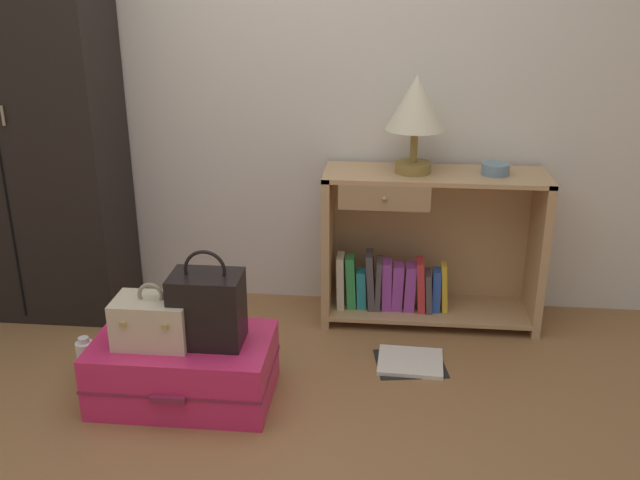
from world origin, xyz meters
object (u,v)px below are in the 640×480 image
at_px(handbag, 207,308).
at_px(bottle, 86,361).
at_px(wardrobe, 18,106).
at_px(train_case, 153,321).
at_px(suitcase_large, 184,368).
at_px(table_lamp, 416,108).
at_px(open_book_on_floor, 410,362).
at_px(bookshelf, 422,251).
at_px(bowl, 495,169).

bearing_deg(handbag, bottle, 171.65).
relative_size(wardrobe, train_case, 7.06).
relative_size(suitcase_large, handbag, 1.84).
xyz_separation_m(wardrobe, table_lamp, (1.91, 0.04, 0.02)).
xyz_separation_m(train_case, open_book_on_floor, (1.05, 0.39, -0.36)).
bearing_deg(train_case, suitcase_large, 19.20).
relative_size(bookshelf, handbag, 2.68).
height_order(train_case, bottle, train_case).
height_order(bowl, open_book_on_floor, bowl).
height_order(wardrobe, open_book_on_floor, wardrobe).
bearing_deg(bookshelf, wardrobe, -178.38).
xyz_separation_m(table_lamp, open_book_on_floor, (0.01, -0.46, -1.08)).
xyz_separation_m(table_lamp, suitcase_large, (-0.93, -0.82, -0.95)).
bearing_deg(table_lamp, open_book_on_floor, -88.31).
bearing_deg(open_book_on_floor, suitcase_large, -159.20).
height_order(table_lamp, handbag, table_lamp).
distance_m(table_lamp, bottle, 1.86).
bearing_deg(suitcase_large, bowl, 31.93).
relative_size(wardrobe, bottle, 10.12).
height_order(wardrobe, bottle, wardrobe).
relative_size(wardrobe, handbag, 5.33).
bearing_deg(wardrobe, bowl, 0.90).
bearing_deg(table_lamp, bottle, -151.92).
bearing_deg(table_lamp, handbag, -134.63).
distance_m(suitcase_large, train_case, 0.26).
height_order(bookshelf, handbag, bookshelf).
distance_m(suitcase_large, bottle, 0.47).
bearing_deg(open_book_on_floor, bottle, -168.76).
bearing_deg(open_book_on_floor, bookshelf, 84.03).
relative_size(bowl, open_book_on_floor, 0.38).
xyz_separation_m(suitcase_large, train_case, (-0.10, -0.04, 0.23)).
height_order(wardrobe, train_case, wardrobe).
xyz_separation_m(bookshelf, bowl, (0.32, -0.02, 0.44)).
distance_m(bookshelf, bottle, 1.66).
height_order(table_lamp, bottle, table_lamp).
distance_m(wardrobe, suitcase_large, 1.56).
bearing_deg(handbag, table_lamp, 45.37).
relative_size(suitcase_large, bottle, 3.49).
distance_m(suitcase_large, handbag, 0.31).
relative_size(train_case, open_book_on_floor, 0.87).
distance_m(wardrobe, train_case, 1.39).
bearing_deg(train_case, bowl, 31.10).
bearing_deg(bookshelf, suitcase_large, -139.82).
bearing_deg(train_case, open_book_on_floor, 20.64).
height_order(bottle, open_book_on_floor, bottle).
bearing_deg(handbag, wardrobe, 144.26).
bearing_deg(wardrobe, table_lamp, 1.12).
relative_size(suitcase_large, train_case, 2.43).
bearing_deg(bookshelf, train_case, -141.40).
bearing_deg(suitcase_large, table_lamp, 41.43).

